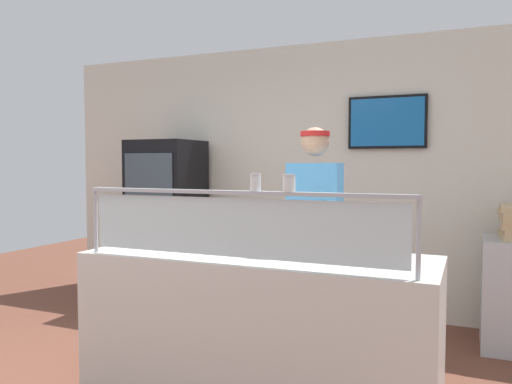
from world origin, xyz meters
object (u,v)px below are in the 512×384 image
parmesan_shaker (255,183)px  pepper_flake_shaker (289,184)px  pizza_server (270,246)px  worker_figure (315,230)px  pizza_tray (271,249)px  drink_fridge (167,222)px

parmesan_shaker → pepper_flake_shaker: size_ratio=1.03×
pizza_server → worker_figure: worker_figure is taller
pizza_tray → pepper_flake_shaker: bearing=-58.1°
worker_figure → drink_fridge: (-1.92, 0.98, -0.14)m
pizza_tray → pizza_server: size_ratio=1.84×
pizza_server → worker_figure: bearing=83.8°
pepper_flake_shaker → worker_figure: size_ratio=0.05×
worker_figure → pepper_flake_shaker: bearing=-80.4°
parmesan_shaker → pepper_flake_shaker: (0.19, 0.00, -0.00)m
parmesan_shaker → pizza_server: bearing=101.0°
pizza_tray → worker_figure: (0.08, 0.67, 0.04)m
parmesan_shaker → worker_figure: size_ratio=0.05×
parmesan_shaker → drink_fridge: size_ratio=0.05×
pizza_server → drink_fridge: drink_fridge is taller
pizza_tray → pepper_flake_shaker: 0.66m
parmesan_shaker → drink_fridge: (-1.92, 2.08, -0.52)m
pepper_flake_shaker → drink_fridge: drink_fridge is taller
parmesan_shaker → drink_fridge: bearing=132.7°
drink_fridge → pizza_server: bearing=-42.2°
parmesan_shaker → worker_figure: 1.17m
pizza_server → parmesan_shaker: (0.08, -0.41, 0.40)m
pizza_server → pizza_tray: bearing=93.9°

